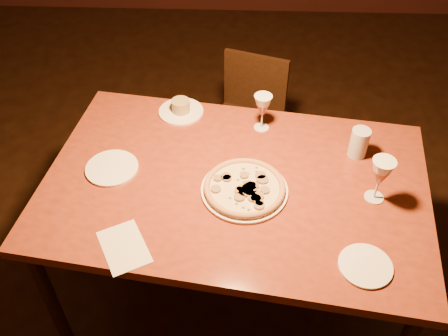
{
  "coord_description": "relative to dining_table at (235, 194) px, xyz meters",
  "views": [
    {
      "loc": [
        -0.16,
        -1.14,
        2.3
      ],
      "look_at": [
        -0.22,
        0.35,
        0.87
      ],
      "focal_mm": 40.0,
      "sensor_mm": 36.0,
      "label": 1
    }
  ],
  "objects": [
    {
      "name": "menu_card",
      "position": [
        -0.39,
        -0.35,
        0.08
      ],
      "size": [
        0.23,
        0.26,
        0.0
      ],
      "primitive_type": "cube",
      "rotation": [
        0.0,
        0.0,
        0.5
      ],
      "color": "silver",
      "rests_on": "dining_table"
    },
    {
      "name": "pizza_plate",
      "position": [
        0.04,
        -0.05,
        0.09
      ],
      "size": [
        0.35,
        0.35,
        0.04
      ],
      "color": "white",
      "rests_on": "dining_table"
    },
    {
      "name": "water_tumbler",
      "position": [
        0.52,
        0.19,
        0.14
      ],
      "size": [
        0.08,
        0.08,
        0.13
      ],
      "primitive_type": "cylinder",
      "color": "silver",
      "rests_on": "dining_table"
    },
    {
      "name": "chair_far",
      "position": [
        0.06,
        0.94,
        -0.31
      ],
      "size": [
        0.49,
        0.49,
        0.8
      ],
      "rotation": [
        0.0,
        0.0,
        -0.32
      ],
      "color": "black",
      "rests_on": "floor"
    },
    {
      "name": "ramekin_saucer",
      "position": [
        -0.27,
        0.45,
        0.1
      ],
      "size": [
        0.21,
        0.21,
        0.07
      ],
      "color": "white",
      "rests_on": "dining_table"
    },
    {
      "name": "wine_glass_right",
      "position": [
        0.55,
        -0.07,
        0.17
      ],
      "size": [
        0.09,
        0.09,
        0.2
      ],
      "primitive_type": null,
      "color": "#A65B45",
      "rests_on": "dining_table"
    },
    {
      "name": "side_plate_near",
      "position": [
        0.47,
        -0.4,
        0.08
      ],
      "size": [
        0.19,
        0.19,
        0.01
      ],
      "primitive_type": "cylinder",
      "color": "white",
      "rests_on": "dining_table"
    },
    {
      "name": "side_plate_left",
      "position": [
        -0.52,
        0.05,
        0.08
      ],
      "size": [
        0.22,
        0.22,
        0.01
      ],
      "primitive_type": "cylinder",
      "color": "white",
      "rests_on": "dining_table"
    },
    {
      "name": "wine_glass_far",
      "position": [
        0.11,
        0.35,
        0.16
      ],
      "size": [
        0.08,
        0.08,
        0.18
      ],
      "primitive_type": null,
      "color": "#A65B45",
      "rests_on": "dining_table"
    },
    {
      "name": "dining_table",
      "position": [
        0.0,
        0.0,
        0.0
      ],
      "size": [
        1.69,
        1.22,
        0.84
      ],
      "rotation": [
        0.0,
        0.0,
        -0.14
      ],
      "color": "maroon",
      "rests_on": "floor"
    }
  ]
}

